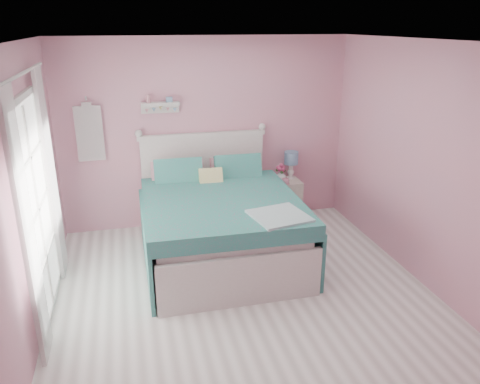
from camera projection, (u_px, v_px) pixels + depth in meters
name	position (u px, v px, depth m)	size (l,w,h in m)	color
floor	(248.00, 303.00, 4.88)	(4.50, 4.50, 0.00)	beige
room_shell	(249.00, 156.00, 4.34)	(4.50, 4.50, 4.50)	pink
bed	(219.00, 224.00, 5.73)	(1.84, 2.30, 1.33)	silver
nightstand	(285.00, 200.00, 6.88)	(0.41, 0.41, 0.60)	beige
table_lamp	(291.00, 160.00, 6.78)	(0.20, 0.20, 0.40)	white
vase	(281.00, 175.00, 6.76)	(0.14, 0.14, 0.15)	silver
teacup	(286.00, 181.00, 6.62)	(0.10, 0.10, 0.08)	pink
roses	(281.00, 168.00, 6.72)	(0.14, 0.11, 0.12)	#CE4678
wall_shelf	(160.00, 105.00, 6.15)	(0.50, 0.15, 0.25)	silver
hanging_dress	(90.00, 134.00, 6.04)	(0.34, 0.03, 0.72)	white
french_door	(37.00, 211.00, 4.43)	(0.04, 1.32, 2.16)	silver
curtain_near	(27.00, 232.00, 3.73)	(0.04, 0.40, 2.32)	white
curtain_far	(51.00, 176.00, 5.09)	(0.04, 0.40, 2.32)	white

